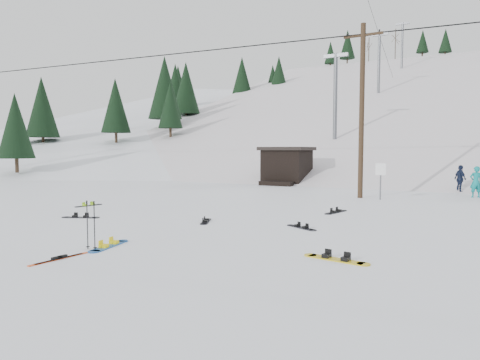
% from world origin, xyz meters
% --- Properties ---
extents(ground, '(200.00, 200.00, 0.00)m').
position_xyz_m(ground, '(0.00, 0.00, 0.00)').
color(ground, white).
rests_on(ground, ground).
extents(ski_slope, '(60.00, 85.24, 65.97)m').
position_xyz_m(ski_slope, '(0.00, 55.00, -12.00)').
color(ski_slope, silver).
rests_on(ski_slope, ground).
extents(ridge_left, '(47.54, 95.03, 58.38)m').
position_xyz_m(ridge_left, '(-36.00, 48.00, -11.00)').
color(ridge_left, white).
rests_on(ridge_left, ground).
extents(treeline_left, '(20.00, 64.00, 10.00)m').
position_xyz_m(treeline_left, '(-34.00, 40.00, 0.00)').
color(treeline_left, black).
rests_on(treeline_left, ground).
extents(treeline_crest, '(50.00, 6.00, 10.00)m').
position_xyz_m(treeline_crest, '(0.00, 86.00, 0.00)').
color(treeline_crest, black).
rests_on(treeline_crest, ski_slope).
extents(utility_pole, '(2.00, 0.26, 9.00)m').
position_xyz_m(utility_pole, '(2.00, 14.00, 4.68)').
color(utility_pole, '#3A2819').
rests_on(utility_pole, ground).
extents(trail_sign, '(0.50, 0.09, 1.85)m').
position_xyz_m(trail_sign, '(3.10, 13.58, 1.27)').
color(trail_sign, '#595B60').
rests_on(trail_sign, ground).
extents(lift_hut, '(3.40, 4.10, 2.75)m').
position_xyz_m(lift_hut, '(-5.00, 20.94, 1.36)').
color(lift_hut, black).
rests_on(lift_hut, ground).
extents(lift_tower_near, '(2.20, 0.36, 8.00)m').
position_xyz_m(lift_tower_near, '(-4.00, 30.00, 7.86)').
color(lift_tower_near, '#595B60').
rests_on(lift_tower_near, ski_slope).
extents(lift_tower_mid, '(2.20, 0.36, 8.00)m').
position_xyz_m(lift_tower_mid, '(-4.00, 50.00, 14.36)').
color(lift_tower_mid, '#595B60').
rests_on(lift_tower_mid, ski_slope).
extents(lift_tower_far, '(2.20, 0.36, 8.00)m').
position_xyz_m(lift_tower_far, '(-4.00, 70.00, 20.86)').
color(lift_tower_far, '#595B60').
rests_on(lift_tower_far, ski_slope).
extents(hero_snowboard, '(0.56, 1.55, 0.11)m').
position_xyz_m(hero_snowboard, '(-1.12, -0.68, 0.03)').
color(hero_snowboard, '#1955A6').
rests_on(hero_snowboard, ground).
extents(hero_skis, '(0.21, 1.50, 0.08)m').
position_xyz_m(hero_skis, '(-1.15, -2.18, 0.02)').
color(hero_skis, '#D24215').
rests_on(hero_skis, ground).
extents(ski_poles, '(0.34, 0.09, 1.24)m').
position_xyz_m(ski_poles, '(-1.26, -1.13, 0.63)').
color(ski_poles, black).
rests_on(ski_poles, ground).
extents(board_scatter_a, '(1.35, 0.74, 0.10)m').
position_xyz_m(board_scatter_a, '(-5.59, 2.30, 0.03)').
color(board_scatter_a, black).
rests_on(board_scatter_a, ground).
extents(board_scatter_b, '(0.68, 1.20, 0.09)m').
position_xyz_m(board_scatter_b, '(-1.00, 3.75, 0.02)').
color(board_scatter_b, black).
rests_on(board_scatter_b, ground).
extents(board_scatter_c, '(0.43, 1.34, 0.10)m').
position_xyz_m(board_scatter_c, '(-8.01, 4.85, 0.02)').
color(board_scatter_c, black).
rests_on(board_scatter_c, ground).
extents(board_scatter_d, '(1.19, 0.75, 0.09)m').
position_xyz_m(board_scatter_d, '(2.36, 4.23, 0.02)').
color(board_scatter_d, black).
rests_on(board_scatter_d, ground).
extents(board_scatter_e, '(1.59, 0.51, 0.11)m').
position_xyz_m(board_scatter_e, '(4.47, 0.78, 0.03)').
color(board_scatter_e, yellow).
rests_on(board_scatter_e, ground).
extents(board_scatter_f, '(0.56, 1.51, 0.11)m').
position_xyz_m(board_scatter_f, '(2.37, 8.15, 0.03)').
color(board_scatter_f, black).
rests_on(board_scatter_f, ground).
extents(skier_teal, '(0.71, 0.58, 1.66)m').
position_xyz_m(skier_teal, '(7.34, 17.11, 0.83)').
color(skier_teal, '#0C7B7C').
rests_on(skier_teal, ground).
extents(skier_navy, '(0.89, 1.01, 1.63)m').
position_xyz_m(skier_navy, '(6.56, 19.48, 0.82)').
color(skier_navy, '#161E37').
rests_on(skier_navy, ground).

